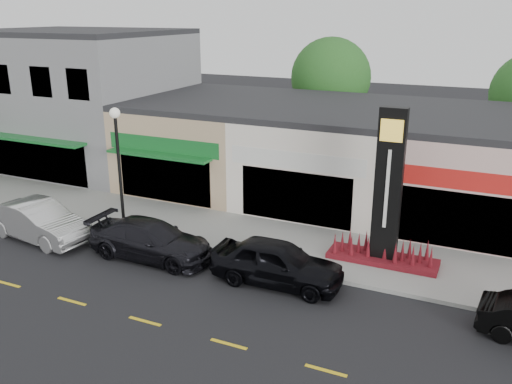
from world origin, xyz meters
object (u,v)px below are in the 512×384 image
car_white_van (39,221)px  car_dark_sedan (151,240)px  pylon_sign (386,210)px  car_black_sedan (277,262)px  lamp_west_near (119,158)px

car_white_van → car_dark_sedan: bearing=-77.5°
pylon_sign → car_black_sedan: 4.64m
car_white_van → car_black_sedan: 10.84m
car_dark_sedan → car_black_sedan: bearing=-89.3°
car_dark_sedan → car_black_sedan: 5.38m
car_black_sedan → pylon_sign: bearing=-46.7°
car_dark_sedan → car_black_sedan: size_ratio=1.08×
lamp_west_near → car_dark_sedan: size_ratio=1.06×
car_white_van → car_black_sedan: bearing=-79.5°
pylon_sign → car_black_sedan: size_ratio=1.25×
pylon_sign → car_dark_sedan: pylon_sign is taller
car_dark_sedan → lamp_west_near: bearing=59.1°
lamp_west_near → car_white_van: 4.43m
lamp_west_near → car_black_sedan: lamp_west_near is taller
lamp_west_near → car_black_sedan: 8.40m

